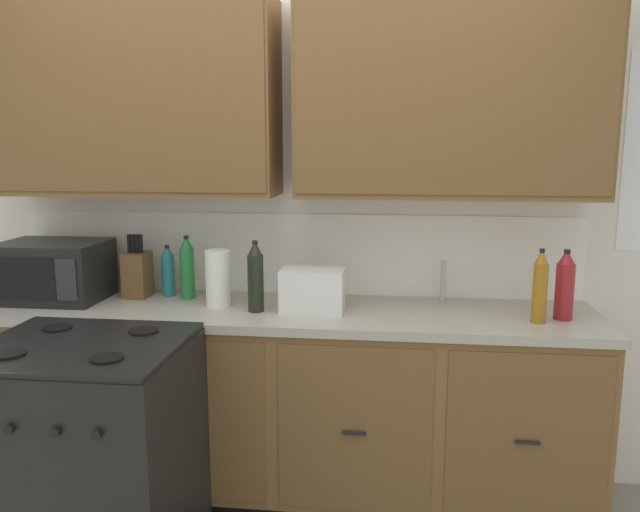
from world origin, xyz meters
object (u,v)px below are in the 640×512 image
object	(u,v)px
bottle_green	(187,268)
paper_towel_roll	(218,278)
microwave	(53,271)
knife_block	(137,274)
toaster	(313,290)
bottle_red	(565,286)
bottle_dark	(256,277)
stove_range	(88,460)
bottle_amber	(540,287)
bottle_teal	(168,271)

from	to	relation	value
bottle_green	paper_towel_roll	bearing A→B (deg)	-32.83
microwave	knife_block	distance (m)	0.39
microwave	knife_block	world-z (taller)	knife_block
toaster	bottle_red	distance (m)	1.08
microwave	bottle_dark	xyz separation A→B (m)	(1.01, -0.10, 0.02)
stove_range	bottle_amber	distance (m)	1.93
toaster	bottle_dark	size ratio (longest dim) A/B	0.88
knife_block	bottle_amber	world-z (taller)	bottle_amber
toaster	bottle_dark	xyz separation A→B (m)	(-0.25, -0.04, 0.06)
bottle_red	bottle_amber	xyz separation A→B (m)	(-0.12, -0.07, 0.01)
bottle_amber	toaster	bearing A→B (deg)	175.66
toaster	bottle_red	world-z (taller)	bottle_red
bottle_red	bottle_amber	world-z (taller)	bottle_amber
stove_range	bottle_teal	distance (m)	0.99
toaster	paper_towel_roll	size ratio (longest dim) A/B	1.08
knife_block	bottle_teal	bearing A→B (deg)	15.31
microwave	bottle_amber	xyz separation A→B (m)	(2.22, -0.13, 0.01)
stove_range	toaster	world-z (taller)	toaster
paper_towel_roll	microwave	bearing A→B (deg)	178.49
bottle_green	bottle_amber	bearing A→B (deg)	-8.25
paper_towel_roll	bottle_teal	world-z (taller)	paper_towel_roll
bottle_red	bottle_amber	distance (m)	0.13
knife_block	bottle_red	distance (m)	1.97
stove_range	toaster	bearing A→B (deg)	36.97
stove_range	paper_towel_roll	distance (m)	0.93
toaster	knife_block	xyz separation A→B (m)	(-0.88, 0.16, 0.02)
microwave	toaster	world-z (taller)	microwave
microwave	bottle_red	world-z (taller)	bottle_red
knife_block	paper_towel_roll	bearing A→B (deg)	-15.29
bottle_red	bottle_teal	distance (m)	1.83
paper_towel_roll	bottle_green	distance (m)	0.22
stove_range	bottle_green	bearing A→B (deg)	77.89
toaster	bottle_red	size ratio (longest dim) A/B	0.93
knife_block	bottle_dark	world-z (taller)	bottle_dark
knife_block	paper_towel_roll	size ratio (longest dim) A/B	1.19
paper_towel_roll	bottle_red	world-z (taller)	bottle_red
microwave	bottle_red	distance (m)	2.34
toaster	knife_block	bearing A→B (deg)	169.88
bottle_red	bottle_teal	size ratio (longest dim) A/B	1.20
knife_block	bottle_teal	world-z (taller)	knife_block
knife_block	bottle_teal	xyz separation A→B (m)	(0.14, 0.04, 0.01)
microwave	bottle_teal	world-z (taller)	microwave
toaster	bottle_teal	xyz separation A→B (m)	(-0.74, 0.20, 0.03)
bottle_red	bottle_dark	world-z (taller)	bottle_dark
stove_range	microwave	distance (m)	1.00
bottle_teal	bottle_green	distance (m)	0.12
bottle_dark	bottle_green	xyz separation A→B (m)	(-0.38, 0.20, -0.01)
microwave	bottle_amber	bearing A→B (deg)	-3.40
bottle_dark	bottle_amber	bearing A→B (deg)	-1.64
knife_block	bottle_dark	xyz separation A→B (m)	(0.63, -0.20, 0.04)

